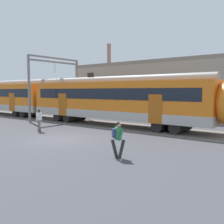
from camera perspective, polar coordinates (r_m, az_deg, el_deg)
ground_plane at (r=16.88m, az=-10.97°, el=-5.88°), size 160.00×160.00×0.00m
track_bed at (r=31.07m, az=-15.96°, el=-1.16°), size 80.00×4.40×0.01m
commuter_train at (r=28.95m, az=-13.17°, el=2.94°), size 38.05×3.07×4.73m
pedestrian_white at (r=20.31m, az=-15.59°, el=-1.45°), size 0.63×0.56×1.67m
pedestrian_green at (r=11.89m, az=1.22°, el=-5.39°), size 0.67×0.53×1.67m
catenary_gantry at (r=28.39m, az=-12.29°, el=7.08°), size 0.24×6.64×6.53m
background_building at (r=31.73m, az=7.35°, el=4.89°), size 18.84×5.00×9.20m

